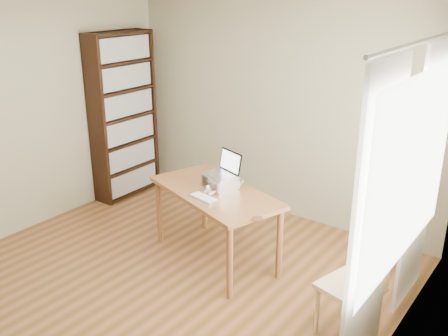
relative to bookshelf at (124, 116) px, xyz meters
The scene contains 10 objects.
room 2.43m from the bookshelf, 39.52° to the right, with size 4.04×4.54×2.64m.
bookshelf is the anchor object (origin of this frame).
curtains 3.83m from the bookshelf, 11.30° to the right, with size 0.03×1.90×2.25m.
desk 2.13m from the bookshelf, 18.57° to the right, with size 1.54×1.09×0.75m.
laptop_stand 2.07m from the bookshelf, 16.46° to the right, with size 0.32×0.25×0.13m.
laptop 2.05m from the bookshelf, 14.98° to the right, with size 0.37×0.35×0.22m.
keyboard 2.22m from the bookshelf, 23.68° to the right, with size 0.31×0.17×0.02m.
coaster 2.83m from the bookshelf, 19.71° to the right, with size 0.10×0.10×0.01m, color brown.
cat 2.09m from the bookshelf, 15.44° to the right, with size 0.24×0.48×0.15m.
chair 3.78m from the bookshelf, 15.28° to the right, with size 0.50×0.50×0.93m.
Camera 1 is at (2.87, -2.64, 2.63)m, focal length 40.00 mm.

